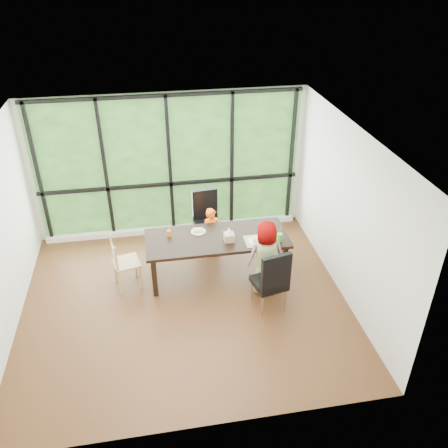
{
  "coord_description": "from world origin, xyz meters",
  "views": [
    {
      "loc": [
        -0.38,
        -5.69,
        4.84
      ],
      "look_at": [
        0.71,
        0.51,
        1.05
      ],
      "focal_mm": 37.45,
      "sensor_mm": 36.0,
      "label": 1
    }
  ],
  "objects_px": {
    "child_older": "(265,258)",
    "tissue_box": "(229,237)",
    "plate_far": "(198,232)",
    "dining_table": "(217,256)",
    "child_toddler": "(212,233)",
    "orange_cup": "(169,233)",
    "chair_window_leather": "(208,221)",
    "chair_end_beech": "(126,263)",
    "plate_near": "(256,241)",
    "green_cup": "(280,237)",
    "chair_interior_leather": "(269,279)"
  },
  "relations": [
    {
      "from": "child_toddler",
      "to": "orange_cup",
      "type": "distance_m",
      "value": 0.91
    },
    {
      "from": "chair_window_leather",
      "to": "tissue_box",
      "type": "bearing_deg",
      "value": -84.65
    },
    {
      "from": "orange_cup",
      "to": "green_cup",
      "type": "bearing_deg",
      "value": -14.52
    },
    {
      "from": "chair_end_beech",
      "to": "orange_cup",
      "type": "bearing_deg",
      "value": -86.5
    },
    {
      "from": "green_cup",
      "to": "tissue_box",
      "type": "distance_m",
      "value": 0.81
    },
    {
      "from": "plate_near",
      "to": "orange_cup",
      "type": "xyz_separation_m",
      "value": [
        -1.36,
        0.4,
        0.04
      ]
    },
    {
      "from": "plate_far",
      "to": "dining_table",
      "type": "bearing_deg",
      "value": -37.78
    },
    {
      "from": "dining_table",
      "to": "plate_near",
      "type": "relative_size",
      "value": 8.86
    },
    {
      "from": "child_older",
      "to": "plate_near",
      "type": "relative_size",
      "value": 4.81
    },
    {
      "from": "chair_end_beech",
      "to": "child_older",
      "type": "relative_size",
      "value": 0.72
    },
    {
      "from": "chair_window_leather",
      "to": "child_older",
      "type": "height_order",
      "value": "child_older"
    },
    {
      "from": "green_cup",
      "to": "chair_interior_leather",
      "type": "bearing_deg",
      "value": -116.47
    },
    {
      "from": "chair_end_beech",
      "to": "orange_cup",
      "type": "xyz_separation_m",
      "value": [
        0.72,
        0.2,
        0.35
      ]
    },
    {
      "from": "orange_cup",
      "to": "tissue_box",
      "type": "relative_size",
      "value": 0.67
    },
    {
      "from": "chair_interior_leather",
      "to": "tissue_box",
      "type": "xyz_separation_m",
      "value": [
        -0.46,
        0.81,
        0.28
      ]
    },
    {
      "from": "chair_window_leather",
      "to": "child_older",
      "type": "relative_size",
      "value": 0.86
    },
    {
      "from": "child_toddler",
      "to": "child_older",
      "type": "relative_size",
      "value": 0.76
    },
    {
      "from": "chair_window_leather",
      "to": "green_cup",
      "type": "xyz_separation_m",
      "value": [
        1.0,
        -1.16,
        0.28
      ]
    },
    {
      "from": "dining_table",
      "to": "tissue_box",
      "type": "height_order",
      "value": "tissue_box"
    },
    {
      "from": "tissue_box",
      "to": "chair_window_leather",
      "type": "bearing_deg",
      "value": 101.29
    },
    {
      "from": "chair_interior_leather",
      "to": "plate_near",
      "type": "relative_size",
      "value": 4.15
    },
    {
      "from": "chair_end_beech",
      "to": "child_toddler",
      "type": "height_order",
      "value": "child_toddler"
    },
    {
      "from": "dining_table",
      "to": "child_toddler",
      "type": "relative_size",
      "value": 2.41
    },
    {
      "from": "chair_window_leather",
      "to": "orange_cup",
      "type": "height_order",
      "value": "chair_window_leather"
    },
    {
      "from": "chair_end_beech",
      "to": "green_cup",
      "type": "bearing_deg",
      "value": -107.75
    },
    {
      "from": "child_toddler",
      "to": "orange_cup",
      "type": "relative_size",
      "value": 9.05
    },
    {
      "from": "chair_window_leather",
      "to": "dining_table",
      "type": "bearing_deg",
      "value": -94.18
    },
    {
      "from": "child_toddler",
      "to": "child_older",
      "type": "height_order",
      "value": "child_older"
    },
    {
      "from": "child_toddler",
      "to": "tissue_box",
      "type": "relative_size",
      "value": 6.07
    },
    {
      "from": "plate_far",
      "to": "green_cup",
      "type": "bearing_deg",
      "value": -21.55
    },
    {
      "from": "chair_end_beech",
      "to": "plate_far",
      "type": "distance_m",
      "value": 1.26
    },
    {
      "from": "chair_interior_leather",
      "to": "plate_far",
      "type": "relative_size",
      "value": 4.49
    },
    {
      "from": "green_cup",
      "to": "tissue_box",
      "type": "bearing_deg",
      "value": 169.89
    },
    {
      "from": "dining_table",
      "to": "chair_window_leather",
      "type": "relative_size",
      "value": 2.14
    },
    {
      "from": "green_cup",
      "to": "plate_near",
      "type": "bearing_deg",
      "value": 172.14
    },
    {
      "from": "child_toddler",
      "to": "chair_end_beech",
      "type": "bearing_deg",
      "value": -171.85
    },
    {
      "from": "orange_cup",
      "to": "tissue_box",
      "type": "bearing_deg",
      "value": -18.13
    },
    {
      "from": "chair_window_leather",
      "to": "child_older",
      "type": "bearing_deg",
      "value": -69.16
    },
    {
      "from": "chair_end_beech",
      "to": "plate_near",
      "type": "bearing_deg",
      "value": -107.39
    },
    {
      "from": "dining_table",
      "to": "child_toddler",
      "type": "distance_m",
      "value": 0.57
    },
    {
      "from": "dining_table",
      "to": "chair_window_leather",
      "type": "xyz_separation_m",
      "value": [
        -0.03,
        0.88,
        0.17
      ]
    },
    {
      "from": "child_toddler",
      "to": "plate_near",
      "type": "height_order",
      "value": "child_toddler"
    },
    {
      "from": "child_older",
      "to": "plate_far",
      "type": "xyz_separation_m",
      "value": [
        -0.96,
        0.74,
        0.13
      ]
    },
    {
      "from": "child_older",
      "to": "orange_cup",
      "type": "relative_size",
      "value": 11.83
    },
    {
      "from": "dining_table",
      "to": "tissue_box",
      "type": "bearing_deg",
      "value": -37.76
    },
    {
      "from": "chair_window_leather",
      "to": "orange_cup",
      "type": "relative_size",
      "value": 10.2
    },
    {
      "from": "child_older",
      "to": "tissue_box",
      "type": "height_order",
      "value": "child_older"
    },
    {
      "from": "chair_interior_leather",
      "to": "orange_cup",
      "type": "bearing_deg",
      "value": -50.14
    },
    {
      "from": "plate_near",
      "to": "green_cup",
      "type": "bearing_deg",
      "value": -7.86
    },
    {
      "from": "plate_far",
      "to": "child_toddler",
      "type": "bearing_deg",
      "value": 51.31
    }
  ]
}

